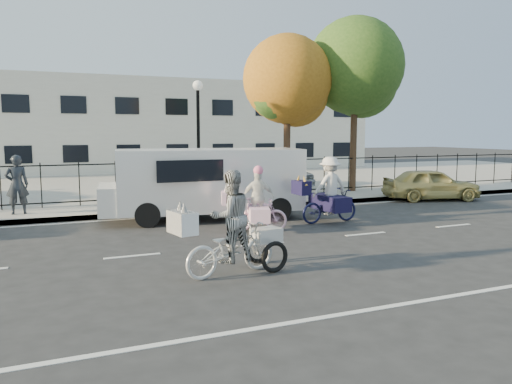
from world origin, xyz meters
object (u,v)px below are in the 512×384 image
lot_car_c (176,178)px  pedestrian (17,185)px  gold_sedan (431,184)px  zebra_trike (231,235)px  bull_bike (329,196)px  lamppost (198,119)px  unicorn_bike (257,208)px  lot_car_d (280,172)px  white_van (206,181)px

lot_car_c → pedestrian: bearing=-152.2°
gold_sedan → zebra_trike: bearing=137.7°
bull_bike → lot_car_c: (-2.64, 7.86, -0.04)m
lamppost → pedestrian: 6.35m
bull_bike → gold_sedan: bull_bike is taller
zebra_trike → bull_bike: size_ratio=1.10×
bull_bike → lot_car_c: bearing=15.5°
gold_sedan → pedestrian: 14.79m
lamppost → unicorn_bike: (-0.00, -5.43, -2.45)m
zebra_trike → lot_car_c: (1.86, 11.82, -0.02)m
gold_sedan → lot_car_c: lot_car_c is taller
pedestrian → lot_car_d: size_ratio=0.47×
zebra_trike → bull_bike: zebra_trike is taller
lamppost → gold_sedan: (8.73, -2.30, -2.49)m
lamppost → lot_car_d: size_ratio=1.11×
white_van → lot_car_c: size_ratio=1.75×
lamppost → bull_bike: 6.01m
pedestrian → gold_sedan: bearing=169.1°
zebra_trike → bull_bike: 6.00m
zebra_trike → pedestrian: size_ratio=1.26×
zebra_trike → pedestrian: pedestrian is taller
lamppost → zebra_trike: bearing=-102.7°
lamppost → unicorn_bike: lamppost is taller
zebra_trike → lot_car_d: size_ratio=0.59×
pedestrian → white_van: bearing=151.9°
white_van → pedestrian: size_ratio=3.44×
bull_bike → white_van: 3.72m
unicorn_bike → gold_sedan: 9.28m
bull_bike → white_van: bearing=55.1°
unicorn_bike → lot_car_d: bearing=-11.6°
bull_bike → lot_car_d: bull_bike is taller
lot_car_c → white_van: bearing=-99.0°
lot_car_d → pedestrian: bearing=-167.8°
zebra_trike → unicorn_bike: bearing=-41.7°
gold_sedan → lot_car_d: size_ratio=0.94×
zebra_trike → white_van: size_ratio=0.37×
gold_sedan → lamppost: bearing=91.4°
zebra_trike → white_van: 6.08m
gold_sedan → unicorn_bike: bearing=125.9°
unicorn_bike → lot_car_d: size_ratio=0.46×
lamppost → pedestrian: (-5.96, -0.71, -2.05)m
lot_car_c → lot_car_d: lot_car_d is taller
lamppost → white_van: (-0.65, -3.00, -1.93)m
white_van → lot_car_c: bearing=92.7°
bull_bike → lot_car_c: 8.29m
unicorn_bike → white_van: bearing=32.5°
zebra_trike → lamppost: bearing=-24.4°
zebra_trike → pedestrian: bearing=14.0°
white_van → zebra_trike: bearing=-95.4°
unicorn_bike → pedestrian: pedestrian is taller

